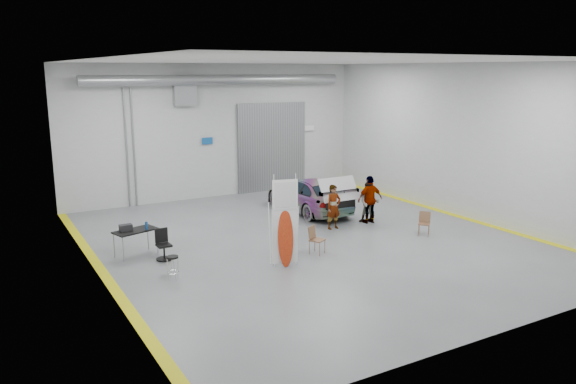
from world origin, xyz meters
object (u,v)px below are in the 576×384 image
folding_chair_near (317,245)px  office_chair (163,246)px  folding_chair_far (424,228)px  work_table (133,230)px  person_a (334,207)px  surfboard_display (287,230)px  person_c (370,199)px  shop_stool (173,268)px  sedan_car (309,195)px  person_b (369,202)px

folding_chair_near → office_chair: bearing=127.2°
folding_chair_far → work_table: size_ratio=0.57×
person_a → surfboard_display: bearing=-145.3°
person_c → folding_chair_far: bearing=109.0°
person_c → surfboard_display: surfboard_display is taller
person_a → shop_stool: size_ratio=2.42×
sedan_car → folding_chair_near: (-2.68, -4.78, -0.41)m
shop_stool → person_c: bearing=13.5°
person_c → office_chair: 8.15m
sedan_car → person_b: size_ratio=2.97×
folding_chair_far → office_chair: bearing=-145.9°
office_chair → surfboard_display: bearing=-40.4°
person_b → office_chair: 8.12m
shop_stool → office_chair: (0.30, 1.79, 0.08)m
sedan_car → shop_stool: (-7.37, -4.69, -0.35)m
office_chair → sedan_car: bearing=20.7°
person_a → surfboard_display: surfboard_display is taller
person_c → folding_chair_near: size_ratio=2.06×
person_a → folding_chair_near: size_ratio=1.86×
folding_chair_near → person_a: bearing=15.8°
person_c → folding_chair_near: 4.33m
sedan_car → shop_stool: 8.75m
person_c → work_table: 8.85m
office_chair → person_b: bearing=0.1°
shop_stool → work_table: size_ratio=0.47×
sedan_car → work_table: sedan_car is taller
folding_chair_far → surfboard_display: bearing=-129.1°
person_c → office_chair: size_ratio=1.93×
shop_stool → office_chair: bearing=80.6°
surfboard_display → office_chair: size_ratio=2.94×
person_b → surfboard_display: (-5.11, -2.65, 0.33)m
person_a → folding_chair_far: bearing=-47.6°
folding_chair_near → folding_chair_far: size_ratio=1.07×
folding_chair_far → office_chair: office_chair is taller
person_b → office_chair: person_b is taller
office_chair → person_c: bearing=0.1°
sedan_car → shop_stool: sedan_car is taller
surfboard_display → office_chair: bearing=156.3°
person_c → surfboard_display: bearing=31.0°
work_table → office_chair: (0.70, -0.81, -0.41)m
folding_chair_far → shop_stool: folding_chair_far is taller
person_a → person_b: size_ratio=1.03×
folding_chair_far → shop_stool: size_ratio=1.21×
folding_chair_far → work_table: 9.90m
person_b → shop_stool: person_b is taller
surfboard_display → shop_stool: (-3.30, 0.63, -0.79)m
folding_chair_near → folding_chair_far: (4.36, -0.17, -0.02)m
person_c → folding_chair_far: size_ratio=2.22×
sedan_car → work_table: 8.06m
surfboard_display → shop_stool: 3.45m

